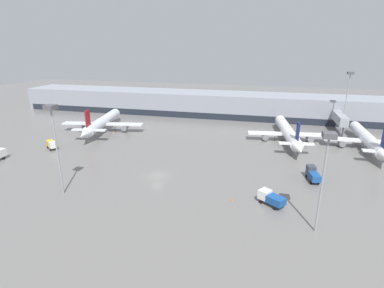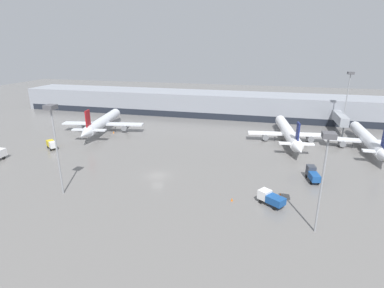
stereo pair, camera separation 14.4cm
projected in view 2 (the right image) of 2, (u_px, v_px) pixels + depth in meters
name	position (u px, v px, depth m)	size (l,w,h in m)	color
ground_plane	(157.00, 176.00, 65.60)	(320.00, 320.00, 0.00)	slate
terminal_building	(211.00, 104.00, 121.09)	(160.00, 29.52, 9.00)	gray
parked_jet_0	(103.00, 122.00, 97.97)	(26.73, 33.80, 9.43)	silver
parked_jet_1	(368.00, 139.00, 81.88)	(22.51, 34.71, 9.71)	silver
parked_jet_2	(288.00, 132.00, 88.36)	(23.21, 36.47, 8.71)	white
service_truck_0	(271.00, 198.00, 53.29)	(5.10, 4.48, 2.39)	#19478C
service_truck_1	(52.00, 144.00, 82.02)	(4.38, 3.87, 2.35)	gold
service_truck_2	(313.00, 174.00, 62.89)	(2.54, 5.24, 2.79)	#19478C
traffic_cone_0	(232.00, 199.00, 54.96)	(0.37, 0.37, 0.65)	orange
traffic_cone_1	(114.00, 132.00, 97.16)	(0.48, 0.48, 0.57)	orange
traffic_cone_2	(280.00, 195.00, 56.41)	(0.51, 0.51, 0.76)	orange
apron_light_mast_0	(53.00, 124.00, 53.51)	(1.80, 1.80, 17.32)	gray
apron_light_mast_1	(326.00, 154.00, 42.11)	(1.80, 1.80, 15.87)	gray
apron_light_mast_2	(349.00, 85.00, 94.23)	(1.80, 1.80, 19.28)	gray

